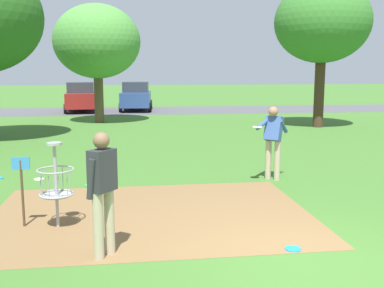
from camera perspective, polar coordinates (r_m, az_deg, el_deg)
The scene contains 13 objects.
ground_plane at distance 6.31m, azimuth 13.56°, elevation -14.35°, with size 160.00×160.00×0.00m, color #3D6B28.
dirt_tee_pad at distance 8.05m, azimuth -5.17°, elevation -8.88°, with size 5.58×4.00×0.01m, color brown.
disc_golf_basket at distance 7.53m, azimuth -17.34°, elevation -4.59°, with size 0.98×0.58×1.39m.
player_foreground_watching at distance 6.13m, azimuth -11.30°, elevation -5.41°, with size 0.45×0.47×1.71m.
player_throwing at distance 10.47m, azimuth 10.26°, elevation 0.77°, with size 1.02×0.72×1.71m.
frisbee_near_basket at distance 6.68m, azimuth 12.71°, elevation -12.88°, with size 0.23×0.23×0.02m, color #1E93DB.
frisbee_by_tee at distance 11.06m, azimuth -11.46°, elevation -3.97°, with size 0.21×0.21×0.02m, color orange.
frisbee_far_left at distance 11.09m, azimuth -18.86°, elevation -4.25°, with size 0.23×0.23×0.02m, color white.
tree_near_left at distance 21.15m, azimuth 16.23°, elevation 14.59°, with size 4.18×4.18×6.42m.
tree_mid_left at distance 22.57m, azimuth -11.98°, elevation 12.59°, with size 4.16×4.16×5.69m.
parking_lot_strip at distance 29.23m, azimuth -3.52°, elevation 4.30°, with size 36.00×6.00×0.01m, color #4C4C51.
parked_car_leftmost at distance 29.05m, azimuth -13.96°, elevation 5.83°, with size 2.27×4.35×1.84m.
parked_car_center_left at distance 29.29m, azimuth -7.11°, elevation 6.06°, with size 2.20×4.31×1.84m.
Camera 1 is at (-2.19, -5.37, 2.50)m, focal length 41.96 mm.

